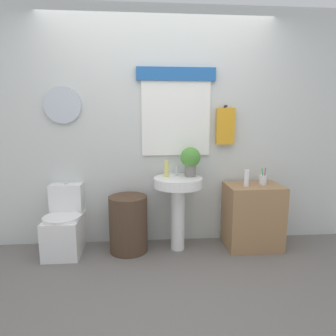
{
  "coord_description": "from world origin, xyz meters",
  "views": [
    {
      "loc": [
        -0.16,
        -2.15,
        1.43
      ],
      "look_at": [
        0.08,
        0.8,
        0.91
      ],
      "focal_mm": 31.16,
      "sensor_mm": 36.0,
      "label": 1
    }
  ],
  "objects": [
    {
      "name": "back_wall",
      "position": [
        0.0,
        1.15,
        1.31
      ],
      "size": [
        4.4,
        0.18,
        2.6
      ],
      "color": "silver",
      "rests_on": "ground_plane"
    },
    {
      "name": "wooden_cabinet",
      "position": [
        1.02,
        0.85,
        0.35
      ],
      "size": [
        0.59,
        0.44,
        0.71
      ],
      "primitive_type": "cube",
      "color": "#9E754C",
      "rests_on": "ground_plane"
    },
    {
      "name": "toilet",
      "position": [
        -1.02,
        0.88,
        0.28
      ],
      "size": [
        0.38,
        0.51,
        0.73
      ],
      "color": "white",
      "rests_on": "ground_plane"
    },
    {
      "name": "ground_plane",
      "position": [
        0.0,
        0.0,
        0.0
      ],
      "size": [
        8.0,
        8.0,
        0.0
      ],
      "primitive_type": "plane",
      "color": "slate"
    },
    {
      "name": "faucet",
      "position": [
        0.19,
        0.97,
        0.85
      ],
      "size": [
        0.03,
        0.03,
        0.1
      ],
      "primitive_type": "cylinder",
      "color": "silver",
      "rests_on": "pedestal_sink"
    },
    {
      "name": "toothbrush_cup",
      "position": [
        1.13,
        0.87,
        0.76
      ],
      "size": [
        0.08,
        0.08,
        0.19
      ],
      "color": "silver",
      "rests_on": "wooden_cabinet"
    },
    {
      "name": "lotion_bottle",
      "position": [
        0.92,
        0.81,
        0.79
      ],
      "size": [
        0.05,
        0.05,
        0.18
      ],
      "primitive_type": "cylinder",
      "color": "white",
      "rests_on": "wooden_cabinet"
    },
    {
      "name": "soap_bottle",
      "position": [
        0.07,
        0.9,
        0.89
      ],
      "size": [
        0.05,
        0.05,
        0.18
      ],
      "primitive_type": "cylinder",
      "color": "#DBD166",
      "rests_on": "pedestal_sink"
    },
    {
      "name": "laundry_hamper",
      "position": [
        -0.34,
        0.85,
        0.3
      ],
      "size": [
        0.41,
        0.41,
        0.61
      ],
      "primitive_type": "cylinder",
      "color": "#4C3828",
      "rests_on": "ground_plane"
    },
    {
      "name": "potted_plant",
      "position": [
        0.33,
        0.91,
        0.99
      ],
      "size": [
        0.22,
        0.22,
        0.32
      ],
      "color": "slate",
      "rests_on": "pedestal_sink"
    },
    {
      "name": "pedestal_sink",
      "position": [
        0.19,
        0.85,
        0.6
      ],
      "size": [
        0.52,
        0.52,
        0.8
      ],
      "color": "white",
      "rests_on": "ground_plane"
    }
  ]
}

